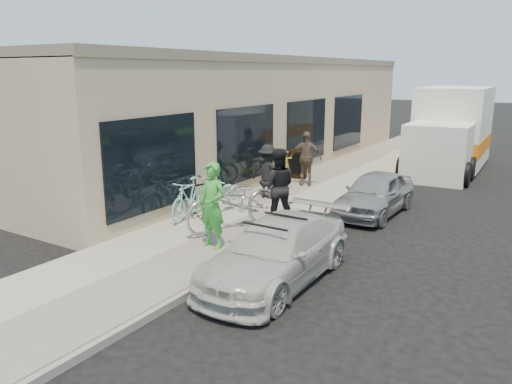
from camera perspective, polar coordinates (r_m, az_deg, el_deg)
The scene contains 17 objects.
ground at distance 10.31m, azimuth 3.10°, elevation -7.44°, with size 120.00×120.00×0.00m, color black.
sidewalk at distance 13.71m, azimuth 1.90°, elevation -1.73°, with size 3.00×34.00×0.15m, color #A09D90.
curb at distance 13.03m, azimuth 7.80°, elevation -2.72°, with size 0.12×34.00×0.13m, color gray.
storefront at distance 19.23m, azimuth 1.09°, elevation 8.90°, with size 3.60×20.00×4.22m.
bike_rack at distance 12.90m, azimuth -6.05°, elevation -0.32°, with size 0.24×0.51×0.77m.
sandwich_board at distance 16.97m, azimuth 4.79°, elevation 3.21°, with size 0.72×0.72×0.98m.
sedan_white at distance 9.01m, azimuth 2.35°, elevation -6.82°, with size 1.59×3.85×1.15m.
sedan_silver at distance 13.55m, azimuth 13.45°, elevation -0.16°, with size 1.33×3.30×1.13m, color #95969A.
moving_truck at distance 20.72m, azimuth 21.36°, elevation 6.25°, with size 2.61×6.42×3.11m.
tandem_bike at distance 11.36m, azimuth -2.57°, elevation -1.17°, with size 0.87×2.50×1.31m, color silver.
woman_rider at distance 10.22m, azimuth -5.00°, elevation -1.53°, with size 0.65×0.43×1.78m, color green.
man_standing at distance 11.79m, azimuth 2.45°, elevation 0.64°, with size 0.88×0.69×1.82m, color black.
cruiser_bike_a at distance 12.43m, azimuth -7.71°, elevation -0.75°, with size 0.47×1.65×0.99m, color #8CD1C8.
cruiser_bike_b at distance 12.79m, azimuth -3.74°, elevation -0.37°, with size 0.62×1.78×0.94m, color #8CD1C8.
cruiser_bike_c at distance 15.50m, azimuth 3.30°, elevation 2.46°, with size 0.52×1.86×1.12m, color gold.
bystander_a at distance 14.27m, azimuth 1.32°, elevation 2.36°, with size 0.99×0.57×1.54m, color black.
bystander_b at distance 16.01m, azimuth 5.69°, elevation 3.86°, with size 1.01×0.42×1.72m, color brown.
Camera 1 is at (4.64, -8.43, 3.70)m, focal length 35.00 mm.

